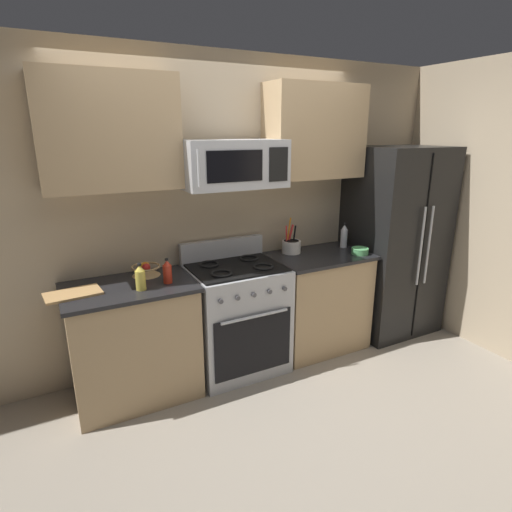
% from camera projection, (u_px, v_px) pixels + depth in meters
% --- Properties ---
extents(ground_plane, '(16.00, 16.00, 0.00)m').
position_uv_depth(ground_plane, '(278.00, 412.00, 3.06)').
color(ground_plane, gray).
extents(wall_back, '(8.00, 0.10, 2.60)m').
position_uv_depth(wall_back, '(217.00, 213.00, 3.60)').
color(wall_back, tan).
rests_on(wall_back, ground).
extents(counter_left, '(0.94, 0.62, 0.91)m').
position_uv_depth(counter_left, '(134.00, 341.00, 3.14)').
color(counter_left, tan).
rests_on(counter_left, ground).
extents(range_oven, '(0.76, 0.66, 1.09)m').
position_uv_depth(range_oven, '(237.00, 317.00, 3.52)').
color(range_oven, '#B2B5BA').
rests_on(range_oven, ground).
extents(counter_right, '(0.89, 0.62, 0.91)m').
position_uv_depth(counter_right, '(317.00, 301.00, 3.89)').
color(counter_right, tan).
rests_on(counter_right, ground).
extents(refrigerator, '(0.86, 0.73, 1.85)m').
position_uv_depth(refrigerator, '(394.00, 242.00, 4.14)').
color(refrigerator, black).
rests_on(refrigerator, ground).
extents(wall_right, '(0.10, 8.00, 2.60)m').
position_uv_depth(wall_right, '(500.00, 211.00, 3.69)').
color(wall_right, tan).
rests_on(wall_right, ground).
extents(microwave, '(0.80, 0.44, 0.36)m').
position_uv_depth(microwave, '(233.00, 164.00, 3.17)').
color(microwave, '#B2B5BA').
extents(upper_cabinets_left, '(0.93, 0.34, 0.79)m').
position_uv_depth(upper_cabinets_left, '(109.00, 132.00, 2.83)').
color(upper_cabinets_left, tan).
extents(upper_cabinets_right, '(0.88, 0.34, 0.79)m').
position_uv_depth(upper_cabinets_right, '(315.00, 132.00, 3.59)').
color(upper_cabinets_right, tan).
extents(utensil_crock, '(0.17, 0.17, 0.32)m').
position_uv_depth(utensil_crock, '(291.00, 246.00, 3.80)').
color(utensil_crock, white).
rests_on(utensil_crock, counter_right).
extents(fruit_basket, '(0.22, 0.22, 0.10)m').
position_uv_depth(fruit_basket, '(146.00, 270.00, 3.21)').
color(fruit_basket, tan).
rests_on(fruit_basket, counter_left).
extents(cutting_board, '(0.38, 0.25, 0.02)m').
position_uv_depth(cutting_board, '(73.00, 294.00, 2.84)').
color(cutting_board, tan).
rests_on(cutting_board, counter_left).
extents(bottle_hot_sauce, '(0.07, 0.07, 0.19)m').
position_uv_depth(bottle_hot_sauce, '(167.00, 272.00, 3.04)').
color(bottle_hot_sauce, red).
rests_on(bottle_hot_sauce, counter_left).
extents(bottle_vinegar, '(0.06, 0.06, 0.24)m').
position_uv_depth(bottle_vinegar, '(344.00, 236.00, 3.96)').
color(bottle_vinegar, silver).
rests_on(bottle_vinegar, counter_right).
extents(bottle_oil, '(0.07, 0.07, 0.20)m').
position_uv_depth(bottle_oil, '(140.00, 278.00, 2.91)').
color(bottle_oil, gold).
rests_on(bottle_oil, counter_left).
extents(prep_bowl, '(0.16, 0.16, 0.06)m').
position_uv_depth(prep_bowl, '(360.00, 251.00, 3.77)').
color(prep_bowl, '#59AD66').
rests_on(prep_bowl, counter_right).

